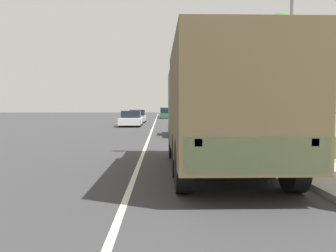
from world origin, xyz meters
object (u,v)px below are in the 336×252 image
(military_truck, at_px, (220,105))
(car_farthest_ahead, at_px, (165,113))
(car_second_ahead, at_px, (131,119))
(car_fourth_ahead, at_px, (166,114))
(car_nearest_ahead, at_px, (184,123))
(pickup_truck, at_px, (302,124))
(lamp_post, at_px, (286,10))
(car_third_ahead, at_px, (137,117))

(military_truck, xyz_separation_m, car_farthest_ahead, (-0.61, 55.32, -0.92))
(car_second_ahead, xyz_separation_m, car_fourth_ahead, (3.49, 23.90, 0.03))
(car_nearest_ahead, relative_size, car_fourth_ahead, 0.99)
(car_second_ahead, distance_m, car_farthest_ahead, 34.18)
(pickup_truck, relative_size, lamp_post, 0.71)
(car_third_ahead, bearing_deg, lamp_post, -76.38)
(car_second_ahead, height_order, pickup_truck, pickup_truck)
(car_second_ahead, height_order, car_third_ahead, car_third_ahead)
(car_third_ahead, xyz_separation_m, car_farthest_ahead, (3.48, 26.28, 0.12))
(car_nearest_ahead, xyz_separation_m, car_farthest_ahead, (-0.56, 43.77, 0.06))
(military_truck, distance_m, car_farthest_ahead, 55.33)
(car_nearest_ahead, distance_m, car_third_ahead, 17.95)
(car_nearest_ahead, distance_m, car_fourth_ahead, 33.67)
(military_truck, bearing_deg, lamp_post, 40.40)
(military_truck, relative_size, car_fourth_ahead, 1.43)
(car_fourth_ahead, relative_size, car_farthest_ahead, 0.99)
(military_truck, relative_size, car_farthest_ahead, 1.41)
(car_third_ahead, bearing_deg, car_fourth_ahead, 77.90)
(military_truck, bearing_deg, car_farthest_ahead, 90.63)
(military_truck, height_order, car_fourth_ahead, military_truck)
(military_truck, height_order, lamp_post, lamp_post)
(car_second_ahead, bearing_deg, military_truck, -79.10)
(lamp_post, bearing_deg, car_second_ahead, 108.81)
(car_farthest_ahead, height_order, pickup_truck, pickup_truck)
(car_fourth_ahead, relative_size, lamp_post, 0.60)
(pickup_truck, bearing_deg, car_second_ahead, 123.26)
(military_truck, relative_size, car_second_ahead, 1.50)
(military_truck, bearing_deg, car_nearest_ahead, 90.23)
(car_third_ahead, bearing_deg, car_farthest_ahead, 82.46)
(car_nearest_ahead, height_order, car_fourth_ahead, car_nearest_ahead)
(car_farthest_ahead, xyz_separation_m, lamp_post, (3.06, -53.24, 3.90))
(military_truck, xyz_separation_m, car_nearest_ahead, (-0.05, 11.55, -0.98))
(car_nearest_ahead, bearing_deg, car_second_ahead, 112.57)
(military_truck, height_order, car_third_ahead, military_truck)
(car_third_ahead, bearing_deg, military_truck, -81.99)
(military_truck, relative_size, lamp_post, 0.86)
(car_second_ahead, height_order, car_farthest_ahead, car_farthest_ahead)
(car_fourth_ahead, distance_m, car_farthest_ahead, 10.10)
(car_second_ahead, bearing_deg, pickup_truck, -56.74)
(car_nearest_ahead, distance_m, pickup_truck, 6.91)
(car_second_ahead, bearing_deg, lamp_post, -71.19)
(car_third_ahead, relative_size, lamp_post, 0.53)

